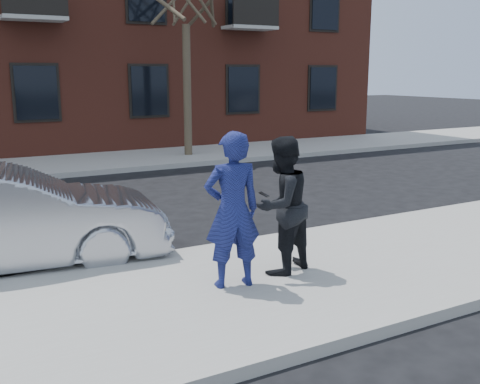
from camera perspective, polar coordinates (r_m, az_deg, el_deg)
ground at (r=7.41m, az=-2.69°, el=-10.42°), size 100.00×100.00×0.00m
near_sidewalk at (r=7.17m, az=-1.79°, el=-10.54°), size 50.00×3.50×0.15m
near_curb at (r=8.72m, az=-7.24°, el=-6.49°), size 50.00×0.10×0.15m
far_sidewalk at (r=17.87m, az=-18.92°, el=2.50°), size 50.00×3.50×0.15m
far_curb at (r=16.13m, az=-17.76°, el=1.61°), size 50.00×0.10×0.15m
silver_sedan at (r=8.73m, az=-23.13°, el=-2.59°), size 4.83×2.16×1.54m
man_hoodie at (r=7.02m, az=-0.79°, el=-1.86°), size 0.79×0.59×1.99m
man_peacoat at (r=7.56m, az=4.23°, el=-1.37°), size 1.09×0.96×1.86m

